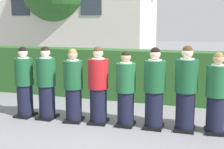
{
  "coord_description": "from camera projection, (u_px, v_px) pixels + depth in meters",
  "views": [
    {
      "loc": [
        1.88,
        -5.84,
        2.09
      ],
      "look_at": [
        0.0,
        0.0,
        1.05
      ],
      "focal_mm": 48.85,
      "sensor_mm": 36.0,
      "label": 1
    }
  ],
  "objects": [
    {
      "name": "student_front_row_1",
      "position": [
        46.0,
        85.0,
        6.66
      ],
      "size": [
        0.42,
        0.46,
        1.6
      ],
      "color": "black",
      "rests_on": "ground"
    },
    {
      "name": "student_front_row_4",
      "position": [
        126.0,
        91.0,
        6.19
      ],
      "size": [
        0.4,
        0.49,
        1.54
      ],
      "color": "black",
      "rests_on": "ground"
    },
    {
      "name": "student_front_row_7",
      "position": [
        216.0,
        95.0,
        5.75
      ],
      "size": [
        0.41,
        0.51,
        1.56
      ],
      "color": "black",
      "rests_on": "ground"
    },
    {
      "name": "student_front_row_5",
      "position": [
        154.0,
        90.0,
        6.04
      ],
      "size": [
        0.42,
        0.51,
        1.63
      ],
      "color": "black",
      "rests_on": "ground"
    },
    {
      "name": "student_front_row_0",
      "position": [
        24.0,
        84.0,
        6.8
      ],
      "size": [
        0.41,
        0.5,
        1.58
      ],
      "color": "black",
      "rests_on": "ground"
    },
    {
      "name": "ground_plane",
      "position": [
        112.0,
        124.0,
        6.39
      ],
      "size": [
        60.0,
        60.0,
        0.0
      ],
      "primitive_type": "plane",
      "color": "slate"
    },
    {
      "name": "hedge",
      "position": [
        136.0,
        75.0,
        8.3
      ],
      "size": [
        12.49,
        0.7,
        1.37
      ],
      "color": "#285623",
      "rests_on": "ground"
    },
    {
      "name": "student_front_row_6",
      "position": [
        186.0,
        91.0,
        5.9
      ],
      "size": [
        0.43,
        0.48,
        1.67
      ],
      "color": "black",
      "rests_on": "ground"
    },
    {
      "name": "student_in_red_blazer",
      "position": [
        98.0,
        87.0,
        6.34
      ],
      "size": [
        0.42,
        0.53,
        1.62
      ],
      "color": "black",
      "rests_on": "ground"
    },
    {
      "name": "student_front_row_2",
      "position": [
        73.0,
        87.0,
        6.46
      ],
      "size": [
        0.41,
        0.52,
        1.56
      ],
      "color": "black",
      "rests_on": "ground"
    }
  ]
}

